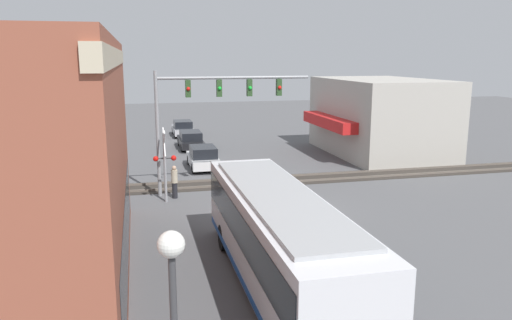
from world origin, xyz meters
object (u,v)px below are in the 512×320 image
pedestrian_at_crossing (175,182)px  parked_car_black (191,140)px  crossing_signal (165,158)px  parked_car_silver (183,129)px  city_bus (278,237)px  pedestrian_near_bus (325,245)px  parked_car_white (203,158)px

pedestrian_at_crossing → parked_car_black: bearing=-9.4°
crossing_signal → parked_car_silver: crossing_signal is taller
city_bus → pedestrian_at_crossing: 11.69m
city_bus → parked_car_silver: size_ratio=2.71×
city_bus → pedestrian_near_bus: (0.96, -1.97, -0.83)m
crossing_signal → pedestrian_at_crossing: 1.60m
crossing_signal → pedestrian_at_crossing: size_ratio=2.16×
parked_car_white → parked_car_silver: (14.48, -0.00, -0.02)m
parked_car_black → pedestrian_near_bus: size_ratio=2.64×
parked_car_white → parked_car_silver: parked_car_white is taller
pedestrian_at_crossing → city_bus: bearing=-168.0°
parked_car_white → pedestrian_near_bus: bearing=-173.5°
parked_car_white → parked_car_silver: bearing=-0.0°
parked_car_silver → city_bus: bearing=180.0°
parked_car_white → parked_car_black: parked_car_white is taller
pedestrian_near_bus → parked_car_black: bearing=4.5°
parked_car_black → parked_car_silver: parked_car_silver is taller
parked_car_silver → pedestrian_near_bus: 31.83m
parked_car_black → pedestrian_at_crossing: 14.74m
parked_car_silver → parked_car_black: bearing=180.0°
parked_car_white → city_bus: bearing=180.0°
crossing_signal → parked_car_silver: size_ratio=0.88×
crossing_signal → pedestrian_near_bus: size_ratio=2.10×
city_bus → pedestrian_near_bus: bearing=-64.1°
city_bus → parked_car_black: size_ratio=2.44×
parked_car_white → pedestrian_at_crossing: 7.26m
pedestrian_near_bus → pedestrian_at_crossing: pedestrian_near_bus is taller
city_bus → crossing_signal: bearing=15.1°
crossing_signal → pedestrian_near_bus: 11.08m
pedestrian_near_bus → parked_car_white: bearing=6.5°
parked_car_black → parked_car_silver: 6.78m
city_bus → pedestrian_at_crossing: bearing=12.0°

